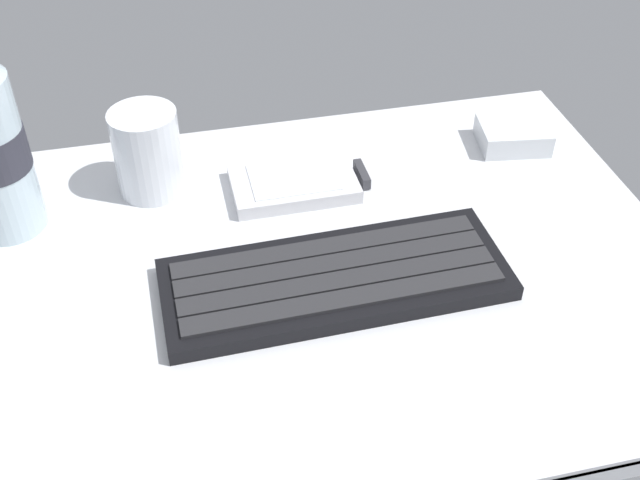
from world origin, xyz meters
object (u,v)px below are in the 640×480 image
at_px(juice_cup, 148,155).
at_px(charger_block, 513,135).
at_px(handheld_device, 300,182).
at_px(keyboard, 335,279).

relative_size(juice_cup, charger_block, 1.21).
xyz_separation_m(handheld_device, charger_block, (0.23, 0.03, 0.00)).
distance_m(juice_cup, charger_block, 0.37).
bearing_deg(handheld_device, keyboard, -89.75).
bearing_deg(juice_cup, keyboard, -51.03).
bearing_deg(juice_cup, charger_block, -1.07).
distance_m(handheld_device, juice_cup, 0.15).
distance_m(handheld_device, charger_block, 0.23).
bearing_deg(juice_cup, handheld_device, -12.99).
distance_m(keyboard, handheld_device, 0.14).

